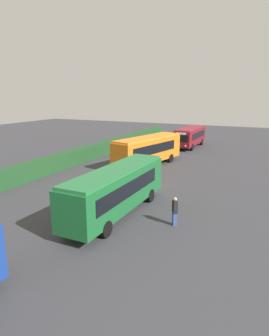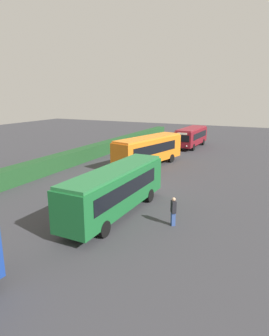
# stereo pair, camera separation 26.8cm
# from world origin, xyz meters

# --- Properties ---
(ground_plane) EXTENTS (112.70, 112.70, 0.00)m
(ground_plane) POSITION_xyz_m (0.00, 0.00, 0.00)
(ground_plane) COLOR #38383D
(bus_green) EXTENTS (10.52, 2.58, 3.24)m
(bus_green) POSITION_xyz_m (-5.39, -0.66, 1.87)
(bus_green) COLOR #19602D
(bus_green) RESTS_ON ground_plane
(bus_orange) EXTENTS (10.39, 4.67, 3.34)m
(bus_orange) POSITION_xyz_m (8.48, 2.84, 1.92)
(bus_orange) COLOR orange
(bus_orange) RESTS_ON ground_plane
(bus_maroon) EXTENTS (8.96, 2.82, 2.98)m
(bus_maroon) POSITION_xyz_m (22.52, 1.66, 1.73)
(bus_maroon) COLOR maroon
(bus_maroon) RESTS_ON ground_plane
(person_right) EXTENTS (0.48, 0.45, 1.85)m
(person_right) POSITION_xyz_m (-5.43, -4.75, 0.99)
(person_right) COLOR #334C8C
(person_right) RESTS_ON ground_plane
(person_far) EXTENTS (0.49, 0.35, 1.88)m
(person_far) POSITION_xyz_m (7.64, 5.94, 1.00)
(person_far) COLOR #4C6B47
(person_far) RESTS_ON ground_plane
(hedge_row) EXTENTS (68.35, 1.48, 1.61)m
(hedge_row) POSITION_xyz_m (0.00, 11.05, 0.81)
(hedge_row) COLOR #1F4C24
(hedge_row) RESTS_ON ground_plane
(traffic_cone) EXTENTS (0.36, 0.36, 0.60)m
(traffic_cone) POSITION_xyz_m (18.74, 6.78, 0.30)
(traffic_cone) COLOR orange
(traffic_cone) RESTS_ON ground_plane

